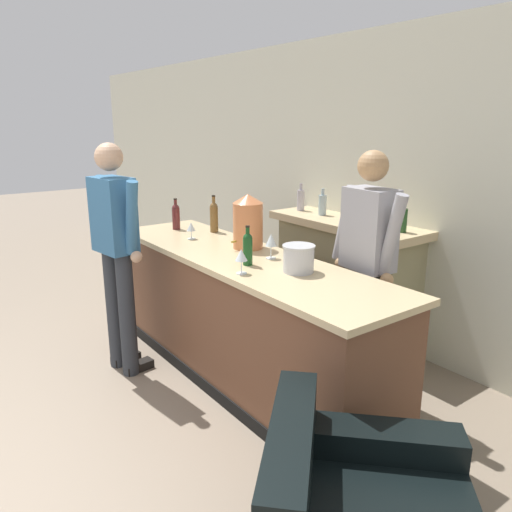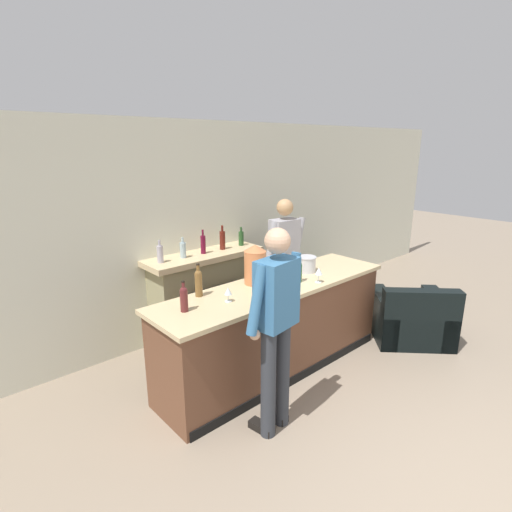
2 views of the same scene
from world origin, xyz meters
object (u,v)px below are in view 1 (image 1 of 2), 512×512
object	(u,v)px
person_bartender	(367,266)
wine_bottle_chardonnay_pale	(214,216)
ice_bucket_steel	(299,258)
wine_glass_near_bucket	(191,227)
person_customer	(116,249)
fireplace_stone	(344,278)
wine_glass_back_row	(241,256)
wine_glass_front_left	(271,241)
wine_bottle_merlot_tall	(176,215)
copper_dispenser	(248,221)
wine_bottle_riesling_slim	(248,247)

from	to	relation	value
person_bartender	wine_bottle_chardonnay_pale	size ratio (longest dim) A/B	5.42
ice_bucket_steel	wine_glass_near_bucket	size ratio (longest dim) A/B	1.51
person_customer	wine_bottle_chardonnay_pale	size ratio (longest dim) A/B	5.52
fireplace_stone	wine_glass_back_row	world-z (taller)	fireplace_stone
ice_bucket_steel	wine_glass_front_left	bearing A→B (deg)	171.36
person_bartender	wine_glass_near_bucket	distance (m)	1.53
fireplace_stone	wine_bottle_merlot_tall	distance (m)	1.66
wine_bottle_chardonnay_pale	person_customer	bearing A→B (deg)	-83.41
wine_bottle_merlot_tall	wine_glass_back_row	world-z (taller)	wine_bottle_merlot_tall
wine_bottle_chardonnay_pale	ice_bucket_steel	bearing A→B (deg)	-8.12
ice_bucket_steel	copper_dispenser	bearing A→B (deg)	171.92
wine_bottle_riesling_slim	wine_glass_back_row	size ratio (longest dim) A/B	1.67
copper_dispenser	ice_bucket_steel	size ratio (longest dim) A/B	1.97
wine_glass_back_row	wine_glass_near_bucket	world-z (taller)	wine_glass_back_row
copper_dispenser	ice_bucket_steel	xyz separation A→B (m)	(0.72, -0.10, -0.12)
wine_glass_near_bucket	copper_dispenser	bearing A→B (deg)	21.61
fireplace_stone	ice_bucket_steel	world-z (taller)	fireplace_stone
wine_glass_front_left	wine_glass_near_bucket	bearing A→B (deg)	-169.47
wine_bottle_merlot_tall	wine_glass_front_left	xyz separation A→B (m)	(1.32, 0.08, 0.01)
wine_bottle_merlot_tall	wine_glass_back_row	xyz separation A→B (m)	(1.49, -0.31, -0.01)
wine_glass_front_left	wine_glass_near_bucket	world-z (taller)	wine_glass_front_left
person_bartender	wine_glass_back_row	distance (m)	0.92
wine_glass_front_left	wine_bottle_merlot_tall	bearing A→B (deg)	-176.51
fireplace_stone	person_customer	bearing A→B (deg)	-107.61
person_bartender	wine_glass_back_row	size ratio (longest dim) A/B	10.79
wine_glass_near_bucket	person_bartender	bearing A→B (deg)	23.84
copper_dispenser	wine_glass_back_row	distance (m)	0.69
wine_bottle_chardonnay_pale	wine_glass_front_left	xyz separation A→B (m)	(1.01, -0.14, -0.01)
ice_bucket_steel	wine_glass_near_bucket	distance (m)	1.26
ice_bucket_steel	wine_bottle_riesling_slim	bearing A→B (deg)	-152.31
fireplace_stone	wine_glass_back_row	distance (m)	1.65
wine_bottle_chardonnay_pale	wine_glass_back_row	distance (m)	1.30
fireplace_stone	wine_bottle_merlot_tall	xyz separation A→B (m)	(-1.03, -1.17, 0.57)
ice_bucket_steel	wine_bottle_riesling_slim	distance (m)	0.38
ice_bucket_steel	wine_bottle_merlot_tall	bearing A→B (deg)	-179.17
wine_glass_back_row	copper_dispenser	bearing A→B (deg)	140.76
wine_glass_back_row	person_customer	bearing A→B (deg)	-158.02
fireplace_stone	ice_bucket_steel	distance (m)	1.43
person_customer	wine_glass_near_bucket	bearing A→B (deg)	88.78
fireplace_stone	wine_bottle_chardonnay_pale	bearing A→B (deg)	-127.02
ice_bucket_steel	person_customer	bearing A→B (deg)	-148.86
person_bartender	wine_glass_back_row	xyz separation A→B (m)	(-0.34, -0.84, 0.13)
fireplace_stone	wine_bottle_merlot_tall	bearing A→B (deg)	-131.11
person_customer	wine_glass_back_row	world-z (taller)	person_customer
person_customer	wine_bottle_riesling_slim	world-z (taller)	person_customer
wine_glass_near_bucket	wine_bottle_merlot_tall	bearing A→B (deg)	168.95
person_bartender	wine_glass_front_left	size ratio (longest dim) A/B	9.63
person_bartender	person_customer	bearing A→B (deg)	-137.94
wine_glass_near_bucket	person_customer	bearing A→B (deg)	-91.22
wine_bottle_riesling_slim	wine_glass_front_left	xyz separation A→B (m)	(-0.03, 0.23, 0.01)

